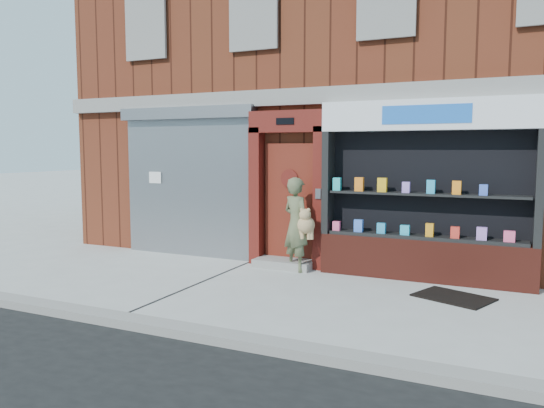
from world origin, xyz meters
The scene contains 8 objects.
ground centered at (0.00, 0.00, 0.00)m, with size 80.00×80.00×0.00m, color #9E9E99.
curb centered at (0.00, -2.15, 0.06)m, with size 60.00×0.30×0.12m, color gray.
building centered at (0.00, 5.99, 4.00)m, with size 12.00×8.16×8.00m.
shutter_bay centered at (-3.00, 1.93, 1.72)m, with size 3.10×0.30×3.04m.
red_door_bay centered at (-0.75, 1.86, 1.46)m, with size 1.52×0.58×2.90m.
pharmacy_bay centered at (1.75, 1.81, 1.37)m, with size 3.50×0.41×3.00m.
woman centered at (-0.43, 1.54, 0.85)m, with size 0.75×0.65×1.70m.
doormat centered at (2.34, 0.87, 0.01)m, with size 1.04×0.73×0.03m, color black.
Camera 1 is at (3.12, -7.20, 2.19)m, focal length 35.00 mm.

